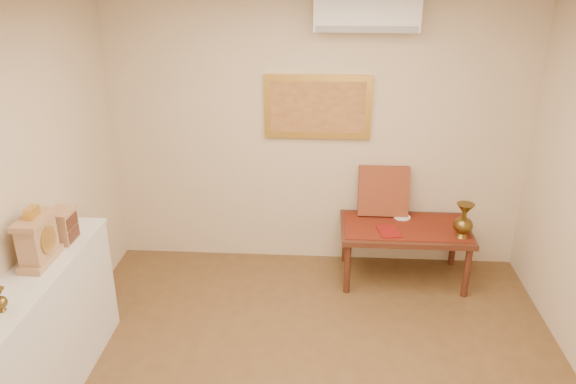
# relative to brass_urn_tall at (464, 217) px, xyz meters

# --- Properties ---
(ceiling) EXTENTS (4.50, 4.50, 0.00)m
(ceiling) POSITION_rel_brass_urn_tall_xyz_m (-1.33, -1.70, 1.94)
(ceiling) COLOR white
(ceiling) RESTS_ON ground
(wall_back) EXTENTS (4.00, 0.02, 2.70)m
(wall_back) POSITION_rel_brass_urn_tall_xyz_m (-1.33, 0.55, 0.59)
(wall_back) COLOR beige
(wall_back) RESTS_ON ground
(table_cloth) EXTENTS (1.14, 0.59, 0.01)m
(table_cloth) POSITION_rel_brass_urn_tall_xyz_m (-0.48, 0.18, -0.20)
(table_cloth) COLOR maroon
(table_cloth) RESTS_ON low_table
(brass_urn_tall) EXTENTS (0.18, 0.18, 0.40)m
(brass_urn_tall) POSITION_rel_brass_urn_tall_xyz_m (0.00, 0.00, 0.00)
(brass_urn_tall) COLOR brown
(brass_urn_tall) RESTS_ON table_cloth
(plate) EXTENTS (0.16, 0.16, 0.01)m
(plate) POSITION_rel_brass_urn_tall_xyz_m (-0.49, 0.37, -0.19)
(plate) COLOR white
(plate) RESTS_ON table_cloth
(menu) EXTENTS (0.22, 0.28, 0.01)m
(menu) POSITION_rel_brass_urn_tall_xyz_m (-0.65, 0.05, -0.19)
(menu) COLOR maroon
(menu) RESTS_ON table_cloth
(cushion) EXTENTS (0.48, 0.20, 0.49)m
(cushion) POSITION_rel_brass_urn_tall_xyz_m (-0.68, 0.44, 0.04)
(cushion) COLOR maroon
(cushion) RESTS_ON table_cloth
(display_ledge) EXTENTS (0.37, 2.02, 0.98)m
(display_ledge) POSITION_rel_brass_urn_tall_xyz_m (-3.16, -1.70, -0.26)
(display_ledge) COLOR silver
(display_ledge) RESTS_ON floor
(mantel_clock) EXTENTS (0.17, 0.36, 0.41)m
(mantel_clock) POSITION_rel_brass_urn_tall_xyz_m (-3.16, -1.39, 0.40)
(mantel_clock) COLOR tan
(mantel_clock) RESTS_ON display_ledge
(wooden_chest) EXTENTS (0.16, 0.21, 0.24)m
(wooden_chest) POSITION_rel_brass_urn_tall_xyz_m (-3.13, -1.08, 0.35)
(wooden_chest) COLOR tan
(wooden_chest) RESTS_ON display_ledge
(low_table) EXTENTS (1.20, 0.70, 0.55)m
(low_table) POSITION_rel_brass_urn_tall_xyz_m (-0.48, 0.18, -0.27)
(low_table) COLOR #4E2417
(low_table) RESTS_ON floor
(painting) EXTENTS (1.00, 0.06, 0.60)m
(painting) POSITION_rel_brass_urn_tall_xyz_m (-1.33, 0.52, 0.84)
(painting) COLOR gold
(painting) RESTS_ON wall_back
(ac_unit) EXTENTS (0.90, 0.25, 0.30)m
(ac_unit) POSITION_rel_brass_urn_tall_xyz_m (-0.93, 0.42, 1.69)
(ac_unit) COLOR white
(ac_unit) RESTS_ON wall_back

